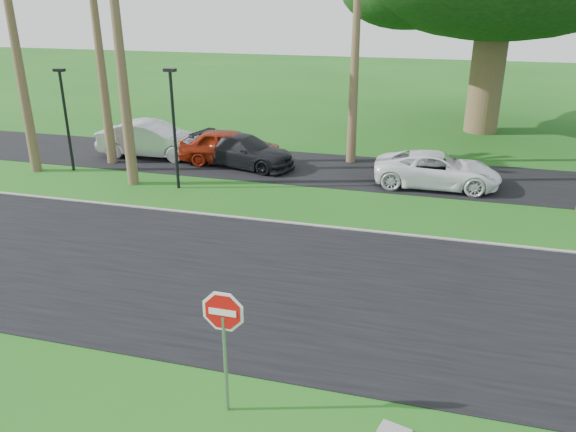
% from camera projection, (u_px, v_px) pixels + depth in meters
% --- Properties ---
extents(ground, '(120.00, 120.00, 0.00)m').
position_uv_depth(ground, '(254.00, 321.00, 13.24)').
color(ground, '#185014').
rests_on(ground, ground).
extents(road, '(120.00, 8.00, 0.02)m').
position_uv_depth(road, '(277.00, 282.00, 15.03)').
color(road, black).
rests_on(road, ground).
extents(parking_strip, '(120.00, 5.00, 0.02)m').
position_uv_depth(parking_strip, '(345.00, 171.00, 24.44)').
color(parking_strip, black).
rests_on(parking_strip, ground).
extents(curb, '(120.00, 0.12, 0.06)m').
position_uv_depth(curb, '(312.00, 225.00, 18.65)').
color(curb, gray).
rests_on(curb, ground).
extents(stop_sign_near, '(1.05, 0.07, 2.62)m').
position_uv_depth(stop_sign_near, '(224.00, 328.00, 9.77)').
color(stop_sign_near, gray).
rests_on(stop_sign_near, ground).
extents(streetlight_left, '(0.45, 0.25, 4.34)m').
position_uv_depth(streetlight_left, '(65.00, 113.00, 23.66)').
color(streetlight_left, black).
rests_on(streetlight_left, ground).
extents(streetlight_right, '(0.45, 0.25, 4.64)m').
position_uv_depth(streetlight_right, '(174.00, 122.00, 21.35)').
color(streetlight_right, black).
rests_on(streetlight_right, ground).
extents(car_silver, '(5.08, 1.95, 1.65)m').
position_uv_depth(car_silver, '(152.00, 140.00, 26.27)').
color(car_silver, '#B0B3B8').
rests_on(car_silver, ground).
extents(car_red, '(4.72, 2.26, 1.56)m').
position_uv_depth(car_red, '(230.00, 147.00, 25.22)').
color(car_red, maroon).
rests_on(car_red, ground).
extents(car_dark, '(5.09, 2.98, 1.39)m').
position_uv_depth(car_dark, '(243.00, 151.00, 24.88)').
color(car_dark, black).
rests_on(car_dark, ground).
extents(car_minivan, '(4.94, 2.35, 1.36)m').
position_uv_depth(car_minivan, '(437.00, 170.00, 22.24)').
color(car_minivan, white).
rests_on(car_minivan, ground).
extents(utility_slab, '(0.62, 0.48, 0.06)m').
position_uv_depth(utility_slab, '(394.00, 432.00, 9.85)').
color(utility_slab, gray).
rests_on(utility_slab, ground).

